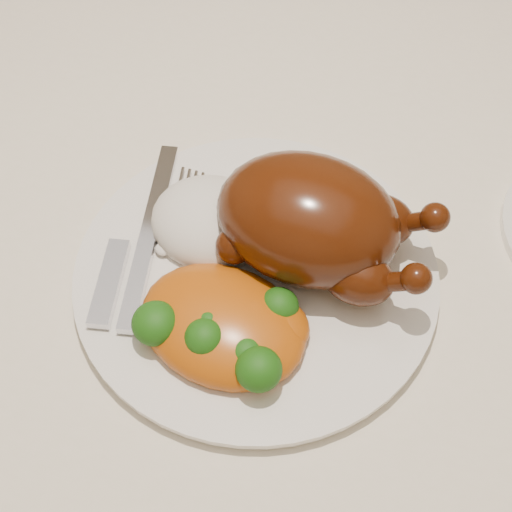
% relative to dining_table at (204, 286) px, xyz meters
% --- Properties ---
extents(floor, '(4.00, 4.00, 0.00)m').
position_rel_dining_table_xyz_m(floor, '(0.00, 0.00, -0.67)').
color(floor, brown).
rests_on(floor, ground).
extents(dining_table, '(1.60, 0.90, 0.76)m').
position_rel_dining_table_xyz_m(dining_table, '(0.00, 0.00, 0.00)').
color(dining_table, brown).
rests_on(dining_table, floor).
extents(tablecloth, '(1.73, 1.03, 0.18)m').
position_rel_dining_table_xyz_m(tablecloth, '(0.00, 0.00, 0.07)').
color(tablecloth, '#F0E4CE').
rests_on(tablecloth, dining_table).
extents(dinner_plate, '(0.36, 0.36, 0.01)m').
position_rel_dining_table_xyz_m(dinner_plate, '(0.07, -0.04, 0.11)').
color(dinner_plate, white).
rests_on(dinner_plate, tablecloth).
extents(roast_chicken, '(0.18, 0.12, 0.10)m').
position_rel_dining_table_xyz_m(roast_chicken, '(0.11, -0.01, 0.16)').
color(roast_chicken, '#491C07').
rests_on(roast_chicken, dinner_plate).
extents(rice_mound, '(0.12, 0.11, 0.05)m').
position_rel_dining_table_xyz_m(rice_mound, '(0.02, -0.01, 0.13)').
color(rice_mound, white).
rests_on(rice_mound, dinner_plate).
extents(mac_and_cheese, '(0.15, 0.12, 0.05)m').
position_rel_dining_table_xyz_m(mac_and_cheese, '(0.07, -0.10, 0.13)').
color(mac_and_cheese, '#CA5C0C').
rests_on(mac_and_cheese, dinner_plate).
extents(cutlery, '(0.06, 0.20, 0.01)m').
position_rel_dining_table_xyz_m(cutlery, '(-0.03, -0.06, 0.12)').
color(cutlery, silver).
rests_on(cutlery, dinner_plate).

